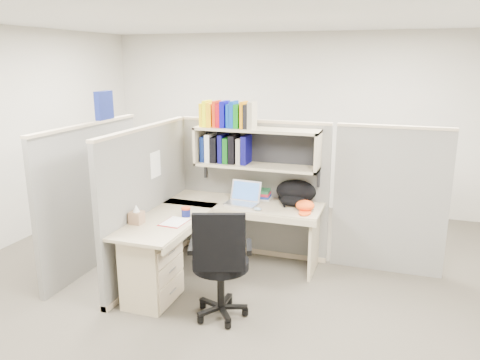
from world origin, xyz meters
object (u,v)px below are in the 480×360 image
(laptop, at_px, (242,193))
(snack_canister, at_px, (186,212))
(backpack, at_px, (295,193))
(desk, at_px, (179,251))
(task_chair, at_px, (221,281))

(laptop, height_order, snack_canister, laptop)
(laptop, distance_m, backpack, 0.59)
(backpack, bearing_deg, snack_canister, -148.43)
(backpack, bearing_deg, laptop, -167.45)
(desk, height_order, task_chair, task_chair)
(backpack, xyz_separation_m, snack_canister, (-0.97, -0.77, -0.08))
(snack_canister, height_order, task_chair, task_chair)
(laptop, distance_m, snack_canister, 0.71)
(desk, bearing_deg, backpack, 46.03)
(snack_canister, xyz_separation_m, task_chair, (0.60, -0.58, -0.40))
(snack_canister, bearing_deg, laptop, 54.23)
(desk, distance_m, snack_canister, 0.41)
(task_chair, bearing_deg, laptop, 99.19)
(laptop, bearing_deg, backpack, 24.48)
(laptop, bearing_deg, snack_canister, -120.70)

